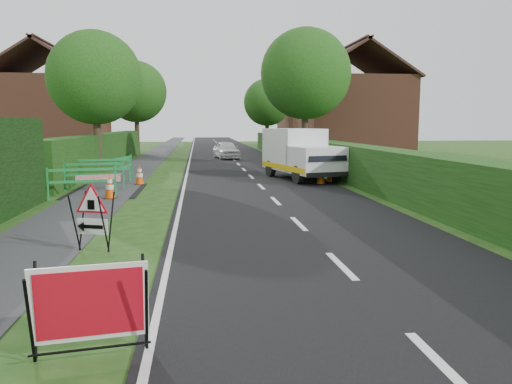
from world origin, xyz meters
TOP-DOWN VIEW (x-y plane):
  - ground at (0.00, 0.00)m, footprint 120.00×120.00m
  - road_surface at (2.50, 35.00)m, footprint 6.00×90.00m
  - footpath at (-3.00, 35.00)m, footprint 2.00×90.00m
  - hedge_west_far at (-5.00, 22.00)m, footprint 1.00×24.00m
  - hedge_east at (6.50, 16.00)m, footprint 1.20×50.00m
  - house_west at (-10.00, 30.00)m, footprint 7.50×7.40m
  - house_east_a at (11.00, 28.00)m, footprint 7.50×7.40m
  - house_east_b at (12.00, 42.00)m, footprint 7.50×7.40m
  - tree_nw at (-4.60, 18.00)m, footprint 4.40×4.40m
  - tree_ne at (6.40, 22.00)m, footprint 5.20×5.20m
  - tree_fw at (-4.60, 34.00)m, footprint 4.80×4.80m
  - tree_fe at (6.40, 38.00)m, footprint 4.20×4.20m
  - red_rect_sign at (-0.91, -1.83)m, footprint 1.20×0.84m
  - triangle_sign at (-1.78, 2.44)m, footprint 0.93×0.93m
  - works_van at (4.46, 13.97)m, footprint 2.82×4.95m
  - traffic_cone_0 at (4.92, 12.08)m, footprint 0.38×0.38m
  - traffic_cone_1 at (5.47, 12.74)m, footprint 0.38×0.38m
  - traffic_cone_2 at (5.05, 15.28)m, footprint 0.38×0.38m
  - traffic_cone_3 at (-2.57, 9.10)m, footprint 0.38×0.38m
  - traffic_cone_4 at (-2.06, 12.71)m, footprint 0.38×0.38m
  - ped_barrier_0 at (-3.43, 9.26)m, footprint 2.09×0.81m
  - ped_barrier_1 at (-3.49, 11.45)m, footprint 2.09×0.60m
  - ped_barrier_2 at (-3.54, 13.50)m, footprint 2.09×0.68m
  - ped_barrier_3 at (-2.91, 14.58)m, footprint 0.69×2.09m
  - redwhite_plank at (-3.29, 11.03)m, footprint 1.48×0.33m
  - hatchback_car at (2.10, 26.92)m, footprint 1.92×3.65m

SIDE VIEW (x-z plane):
  - ground at x=0.00m, z-range 0.00..0.00m
  - hedge_west_far at x=-5.00m, z-range -0.90..0.90m
  - hedge_east at x=6.50m, z-range -0.75..0.75m
  - redwhite_plank at x=-3.29m, z-range -0.12..0.12m
  - road_surface at x=2.50m, z-range -0.01..0.01m
  - footpath at x=-3.00m, z-range -0.01..0.02m
  - traffic_cone_0 at x=4.92m, z-range 0.00..0.79m
  - traffic_cone_1 at x=5.47m, z-range 0.00..0.79m
  - traffic_cone_2 at x=5.05m, z-range 0.00..0.79m
  - traffic_cone_3 at x=-2.57m, z-range 0.00..0.79m
  - traffic_cone_4 at x=-2.06m, z-range 0.00..0.79m
  - red_rect_sign at x=-0.91m, z-range 0.07..1.03m
  - hatchback_car at x=2.10m, z-range 0.00..1.18m
  - ped_barrier_0 at x=-3.43m, z-range 0.13..1.13m
  - ped_barrier_1 at x=-3.49m, z-range 0.13..1.13m
  - ped_barrier_2 at x=-3.54m, z-range 0.13..1.13m
  - ped_barrier_3 at x=-2.91m, z-range 0.13..1.13m
  - triangle_sign at x=-1.78m, z-range 0.21..1.28m
  - works_van at x=4.46m, z-range 0.06..2.19m
  - house_west at x=-10.00m, z-range -1.04..6.84m
  - house_east_a at x=11.00m, z-range -1.04..6.84m
  - house_east_b at x=12.00m, z-range -1.04..6.84m
  - tree_fe at x=6.40m, z-range 1.05..7.39m
  - tree_nw at x=-4.60m, z-range 1.13..7.83m
  - tree_fw at x=-4.60m, z-range 1.21..8.45m
  - tree_ne at x=6.40m, z-range 1.28..9.07m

